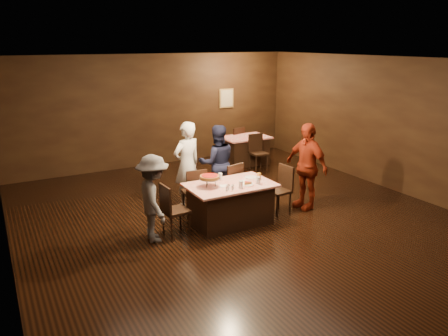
{
  "coord_description": "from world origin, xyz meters",
  "views": [
    {
      "loc": [
        -4.03,
        -6.26,
        3.32
      ],
      "look_at": [
        -0.21,
        0.71,
        1.0
      ],
      "focal_mm": 35.0,
      "sensor_mm": 36.0,
      "label": 1
    }
  ],
  "objects": [
    {
      "name": "room",
      "position": [
        0.0,
        0.01,
        2.14
      ],
      "size": [
        10.0,
        10.04,
        3.02
      ],
      "color": "black",
      "rests_on": "ground"
    },
    {
      "name": "main_table",
      "position": [
        -0.24,
        0.41,
        0.39
      ],
      "size": [
        1.6,
        1.0,
        0.77
      ],
      "primitive_type": "cube",
      "color": "#B01C0B",
      "rests_on": "ground"
    },
    {
      "name": "back_table",
      "position": [
        2.16,
        3.82,
        0.39
      ],
      "size": [
        1.3,
        0.9,
        0.77
      ],
      "primitive_type": "cube",
      "color": "#BC0C0C",
      "rests_on": "ground"
    },
    {
      "name": "chair_far_left",
      "position": [
        -0.64,
        1.16,
        0.47
      ],
      "size": [
        0.46,
        0.46,
        0.95
      ],
      "primitive_type": "cube",
      "rotation": [
        0.0,
        0.0,
        3.04
      ],
      "color": "black",
      "rests_on": "ground"
    },
    {
      "name": "chair_far_right",
      "position": [
        0.16,
        1.16,
        0.47
      ],
      "size": [
        0.5,
        0.5,
        0.95
      ],
      "primitive_type": "cube",
      "rotation": [
        0.0,
        0.0,
        3.35
      ],
      "color": "black",
      "rests_on": "ground"
    },
    {
      "name": "chair_end_left",
      "position": [
        -1.34,
        0.41,
        0.47
      ],
      "size": [
        0.45,
        0.45,
        0.95
      ],
      "primitive_type": "cube",
      "rotation": [
        0.0,
        0.0,
        1.64
      ],
      "color": "black",
      "rests_on": "ground"
    },
    {
      "name": "chair_end_right",
      "position": [
        0.86,
        0.41,
        0.47
      ],
      "size": [
        0.46,
        0.46,
        0.95
      ],
      "primitive_type": "cube",
      "rotation": [
        0.0,
        0.0,
        -1.47
      ],
      "color": "black",
      "rests_on": "ground"
    },
    {
      "name": "chair_back_near",
      "position": [
        2.16,
        3.12,
        0.47
      ],
      "size": [
        0.45,
        0.45,
        0.95
      ],
      "primitive_type": "cube",
      "rotation": [
        0.0,
        0.0,
        -0.06
      ],
      "color": "black",
      "rests_on": "ground"
    },
    {
      "name": "chair_back_far",
      "position": [
        2.16,
        4.42,
        0.47
      ],
      "size": [
        0.51,
        0.51,
        0.95
      ],
      "primitive_type": "cube",
      "rotation": [
        0.0,
        0.0,
        3.38
      ],
      "color": "black",
      "rests_on": "ground"
    },
    {
      "name": "diner_white_jacket",
      "position": [
        -0.58,
        1.61,
        0.89
      ],
      "size": [
        0.74,
        0.58,
        1.78
      ],
      "primitive_type": "imported",
      "rotation": [
        0.0,
        0.0,
        3.4
      ],
      "color": "silver",
      "rests_on": "ground"
    },
    {
      "name": "diner_navy_hoodie",
      "position": [
        0.14,
        1.67,
        0.82
      ],
      "size": [
        0.93,
        0.81,
        1.64
      ],
      "primitive_type": "imported",
      "rotation": [
        0.0,
        0.0,
        2.87
      ],
      "color": "#161933",
      "rests_on": "ground"
    },
    {
      "name": "diner_grey_knit",
      "position": [
        -1.75,
        0.39,
        0.76
      ],
      "size": [
        0.67,
        1.04,
        1.52
      ],
      "primitive_type": "imported",
      "rotation": [
        0.0,
        0.0,
        1.45
      ],
      "color": "#555559",
      "rests_on": "ground"
    },
    {
      "name": "diner_red_shirt",
      "position": [
        1.5,
        0.38,
        0.89
      ],
      "size": [
        0.58,
        1.09,
        1.77
      ],
      "primitive_type": "imported",
      "rotation": [
        0.0,
        0.0,
        -1.42
      ],
      "color": "maroon",
      "rests_on": "ground"
    },
    {
      "name": "pizza_stand",
      "position": [
        -0.64,
        0.46,
        0.95
      ],
      "size": [
        0.38,
        0.38,
        0.22
      ],
      "color": "black",
      "rests_on": "main_table"
    },
    {
      "name": "plate_with_slice",
      "position": [
        0.01,
        0.23,
        0.8
      ],
      "size": [
        0.25,
        0.25,
        0.06
      ],
      "color": "white",
      "rests_on": "main_table"
    },
    {
      "name": "plate_empty",
      "position": [
        0.31,
        0.56,
        0.78
      ],
      "size": [
        0.25,
        0.25,
        0.01
      ],
      "primitive_type": "cylinder",
      "color": "white",
      "rests_on": "main_table"
    },
    {
      "name": "glass_front_left",
      "position": [
        -0.19,
        0.11,
        0.84
      ],
      "size": [
        0.08,
        0.08,
        0.14
      ],
      "primitive_type": "cylinder",
      "color": "silver",
      "rests_on": "main_table"
    },
    {
      "name": "glass_front_right",
      "position": [
        0.21,
        0.16,
        0.84
      ],
      "size": [
        0.08,
        0.08,
        0.14
      ],
      "primitive_type": "cylinder",
      "color": "silver",
      "rests_on": "main_table"
    },
    {
      "name": "glass_amber",
      "position": [
        0.36,
        0.36,
        0.84
      ],
      "size": [
        0.08,
        0.08,
        0.14
      ],
      "primitive_type": "cylinder",
      "color": "#BF7F26",
      "rests_on": "main_table"
    },
    {
      "name": "glass_back",
      "position": [
        -0.29,
        0.71,
        0.84
      ],
      "size": [
        0.08,
        0.08,
        0.14
      ],
      "primitive_type": "cylinder",
      "color": "silver",
      "rests_on": "main_table"
    },
    {
      "name": "condiments",
      "position": [
        -0.42,
        0.13,
        0.82
      ],
      "size": [
        0.17,
        0.1,
        0.09
      ],
      "color": "silver",
      "rests_on": "main_table"
    },
    {
      "name": "napkin_center",
      "position": [
        0.06,
        0.41,
        0.77
      ],
      "size": [
        0.19,
        0.19,
        0.01
      ],
      "primitive_type": "cube",
      "rotation": [
        0.0,
        0.0,
        0.21
      ],
      "color": "white",
      "rests_on": "main_table"
    },
    {
      "name": "napkin_left",
      "position": [
        -0.39,
        0.36,
        0.77
      ],
      "size": [
        0.21,
        0.21,
        0.01
      ],
      "primitive_type": "cube",
      "rotation": [
        0.0,
        0.0,
        -0.35
      ],
      "color": "white",
      "rests_on": "main_table"
    }
  ]
}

